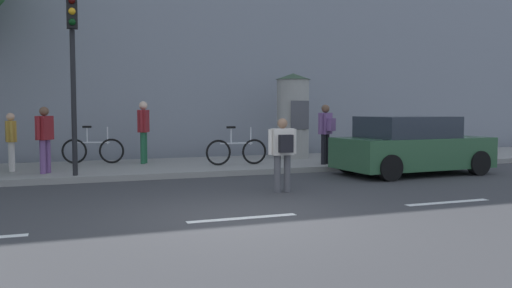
% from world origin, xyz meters
% --- Properties ---
extents(ground_plane, '(80.00, 80.00, 0.00)m').
position_xyz_m(ground_plane, '(0.00, 0.00, 0.00)').
color(ground_plane, '#38383A').
extents(sidewalk_curb, '(36.00, 4.00, 0.15)m').
position_xyz_m(sidewalk_curb, '(0.00, 7.00, 0.07)').
color(sidewalk_curb, gray).
rests_on(sidewalk_curb, ground_plane).
extents(lane_markings, '(25.80, 0.16, 0.01)m').
position_xyz_m(lane_markings, '(0.00, 0.00, 0.00)').
color(lane_markings, silver).
rests_on(lane_markings, ground_plane).
extents(traffic_light, '(0.24, 0.45, 4.16)m').
position_xyz_m(traffic_light, '(-2.35, 5.24, 2.96)').
color(traffic_light, black).
rests_on(traffic_light, sidewalk_curb).
extents(poster_column, '(1.13, 1.13, 2.72)m').
position_xyz_m(poster_column, '(4.38, 7.69, 1.53)').
color(poster_column, '#9E9B93').
rests_on(poster_column, sidewalk_curb).
extents(pedestrian_tallest, '(0.62, 0.39, 1.53)m').
position_xyz_m(pedestrian_tallest, '(1.62, 2.16, 0.91)').
color(pedestrian_tallest, '#4C4C51').
rests_on(pedestrian_tallest, ground_plane).
extents(pedestrian_with_bag, '(0.51, 0.51, 1.70)m').
position_xyz_m(pedestrian_with_bag, '(4.43, 5.53, 1.16)').
color(pedestrian_with_bag, black).
rests_on(pedestrian_with_bag, sidewalk_curb).
extents(pedestrian_in_red_top, '(0.30, 0.57, 1.48)m').
position_xyz_m(pedestrian_in_red_top, '(-3.82, 6.80, 1.00)').
color(pedestrian_in_red_top, silver).
rests_on(pedestrian_in_red_top, sidewalk_curb).
extents(pedestrian_with_backpack, '(0.39, 0.58, 1.80)m').
position_xyz_m(pedestrian_with_backpack, '(-0.40, 7.58, 1.22)').
color(pedestrian_with_backpack, '#1E5938').
rests_on(pedestrian_with_backpack, sidewalk_curb).
extents(pedestrian_in_dark_shirt, '(0.43, 0.53, 1.63)m').
position_xyz_m(pedestrian_in_dark_shirt, '(-3.02, 6.03, 1.10)').
color(pedestrian_in_dark_shirt, '#724C84').
rests_on(pedestrian_in_dark_shirt, sidewalk_curb).
extents(bicycle_leaning, '(1.73, 0.52, 1.09)m').
position_xyz_m(bicycle_leaning, '(-1.79, 8.06, 0.54)').
color(bicycle_leaning, black).
rests_on(bicycle_leaning, sidewalk_curb).
extents(bicycle_upright, '(1.77, 0.14, 1.09)m').
position_xyz_m(bicycle_upright, '(1.99, 6.27, 0.54)').
color(bicycle_upright, black).
rests_on(bicycle_upright, sidewalk_curb).
extents(parked_car_red, '(4.13, 2.15, 1.53)m').
position_xyz_m(parked_car_red, '(6.01, 3.76, 0.73)').
color(parked_car_red, '#2D5938').
rests_on(parked_car_red, ground_plane).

